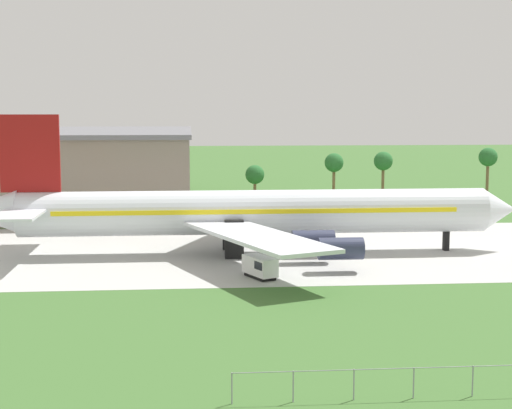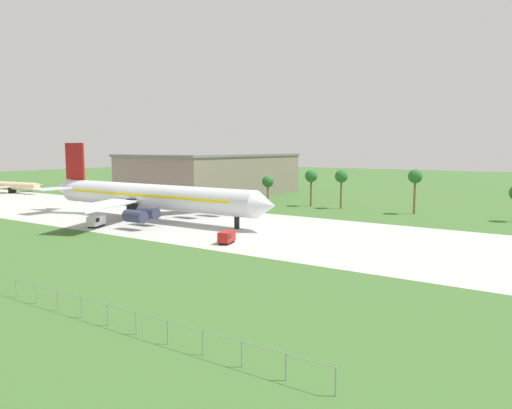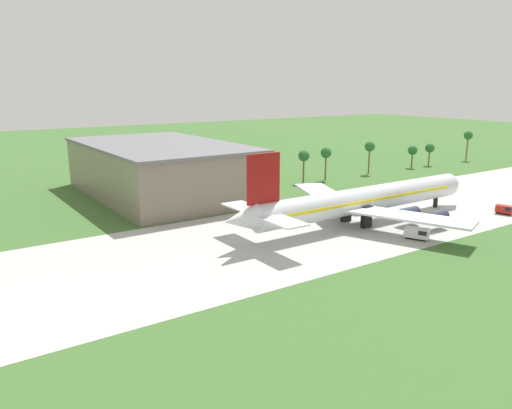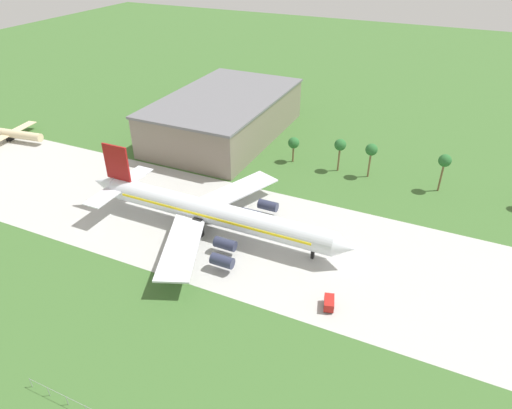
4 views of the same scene
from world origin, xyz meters
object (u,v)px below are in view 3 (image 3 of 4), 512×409
(jet_airliner, at_px, (362,200))
(terminal_building, at_px, (160,169))
(baggage_tug, at_px, (417,233))
(catering_van, at_px, (505,209))

(jet_airliner, xyz_separation_m, terminal_building, (-25.34, 55.03, 1.97))
(baggage_tug, distance_m, terminal_building, 75.14)
(catering_van, bearing_deg, jet_airliner, 158.29)
(jet_airliner, height_order, baggage_tug, jet_airliner)
(catering_van, relative_size, terminal_building, 0.07)
(jet_airliner, relative_size, terminal_building, 1.19)
(catering_van, bearing_deg, terminal_building, 131.24)
(baggage_tug, xyz_separation_m, terminal_building, (-25.84, 70.29, 6.11))
(jet_airliner, bearing_deg, baggage_tug, -88.12)
(catering_van, height_order, terminal_building, terminal_building)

